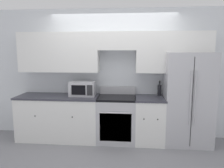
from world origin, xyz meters
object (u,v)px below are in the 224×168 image
(refrigerator, at_px, (187,98))
(microwave, at_px, (83,89))
(bottle, at_px, (159,90))
(oven_range, at_px, (117,119))

(refrigerator, height_order, microwave, refrigerator)
(microwave, bearing_deg, bottle, 5.38)
(microwave, xyz_separation_m, bottle, (1.51, 0.14, -0.03))
(refrigerator, bearing_deg, oven_range, -176.88)
(bottle, bearing_deg, refrigerator, -13.87)
(oven_range, bearing_deg, refrigerator, 3.12)
(oven_range, height_order, bottle, bottle)
(refrigerator, xyz_separation_m, microwave, (-2.02, -0.02, 0.16))
(microwave, relative_size, bottle, 1.66)
(oven_range, xyz_separation_m, bottle, (0.84, 0.20, 0.55))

